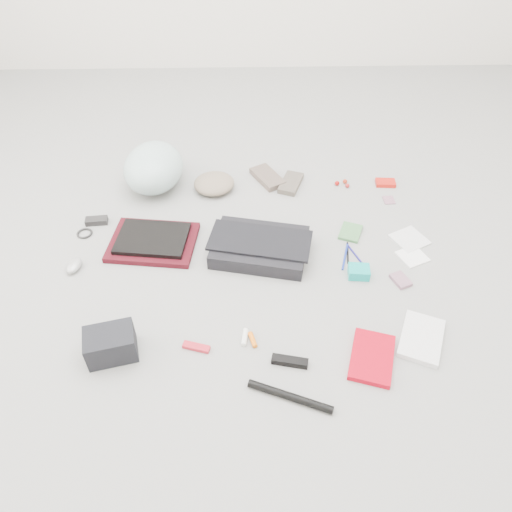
{
  "coord_description": "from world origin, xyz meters",
  "views": [
    {
      "loc": [
        -0.04,
        -1.5,
        1.5
      ],
      "look_at": [
        0.0,
        0.0,
        0.05
      ],
      "focal_mm": 35.0,
      "sensor_mm": 36.0,
      "label": 1
    }
  ],
  "objects_px": {
    "book_red": "(372,357)",
    "accordion_wallet": "(359,272)",
    "bike_helmet": "(154,168)",
    "laptop": "(152,238)",
    "camera_bag": "(111,344)",
    "messenger_bag": "(260,247)"
  },
  "relations": [
    {
      "from": "bike_helmet",
      "to": "camera_bag",
      "type": "xyz_separation_m",
      "value": [
        -0.03,
        -1.02,
        -0.05
      ]
    },
    {
      "from": "laptop",
      "to": "messenger_bag",
      "type": "bearing_deg",
      "value": -0.82
    },
    {
      "from": "messenger_bag",
      "to": "laptop",
      "type": "distance_m",
      "value": 0.48
    },
    {
      "from": "messenger_bag",
      "to": "camera_bag",
      "type": "height_order",
      "value": "camera_bag"
    },
    {
      "from": "bike_helmet",
      "to": "camera_bag",
      "type": "relative_size",
      "value": 2.09
    },
    {
      "from": "book_red",
      "to": "accordion_wallet",
      "type": "distance_m",
      "value": 0.41
    },
    {
      "from": "laptop",
      "to": "bike_helmet",
      "type": "bearing_deg",
      "value": 102.15
    },
    {
      "from": "bike_helmet",
      "to": "book_red",
      "type": "distance_m",
      "value": 1.4
    },
    {
      "from": "messenger_bag",
      "to": "laptop",
      "type": "bearing_deg",
      "value": -175.86
    },
    {
      "from": "laptop",
      "to": "camera_bag",
      "type": "relative_size",
      "value": 1.76
    },
    {
      "from": "camera_bag",
      "to": "book_red",
      "type": "xyz_separation_m",
      "value": [
        0.92,
        -0.05,
        -0.04
      ]
    },
    {
      "from": "book_red",
      "to": "laptop",
      "type": "bearing_deg",
      "value": 160.94
    },
    {
      "from": "camera_bag",
      "to": "accordion_wallet",
      "type": "height_order",
      "value": "camera_bag"
    },
    {
      "from": "messenger_bag",
      "to": "laptop",
      "type": "xyz_separation_m",
      "value": [
        -0.47,
        0.07,
        0.0
      ]
    },
    {
      "from": "messenger_bag",
      "to": "camera_bag",
      "type": "relative_size",
      "value": 2.3
    },
    {
      "from": "laptop",
      "to": "book_red",
      "type": "xyz_separation_m",
      "value": [
        0.85,
        -0.63,
        -0.02
      ]
    },
    {
      "from": "laptop",
      "to": "book_red",
      "type": "height_order",
      "value": "laptop"
    },
    {
      "from": "messenger_bag",
      "to": "bike_helmet",
      "type": "xyz_separation_m",
      "value": [
        -0.51,
        0.51,
        0.08
      ]
    },
    {
      "from": "laptop",
      "to": "bike_helmet",
      "type": "xyz_separation_m",
      "value": [
        -0.04,
        0.44,
        0.07
      ]
    },
    {
      "from": "book_red",
      "to": "accordion_wallet",
      "type": "bearing_deg",
      "value": 103.99
    },
    {
      "from": "bike_helmet",
      "to": "book_red",
      "type": "xyz_separation_m",
      "value": [
        0.89,
        -1.07,
        -0.1
      ]
    },
    {
      "from": "book_red",
      "to": "bike_helmet",
      "type": "bearing_deg",
      "value": 147.08
    }
  ]
}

